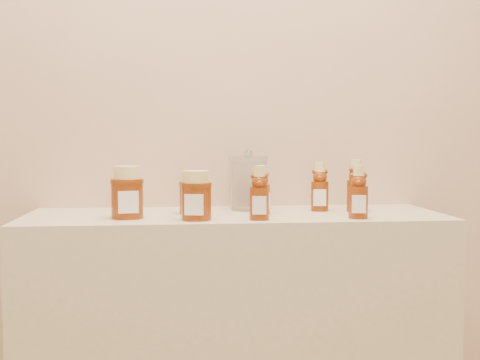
{
  "coord_description": "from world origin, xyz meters",
  "views": [
    {
      "loc": [
        -0.16,
        -0.17,
        1.12
      ],
      "look_at": [
        0.01,
        1.52,
        1.0
      ],
      "focal_mm": 45.0,
      "sensor_mm": 36.0,
      "label": 1
    }
  ],
  "objects_px": {
    "bear_bottle_front_left": "(259,189)",
    "glass_canister": "(249,181)",
    "honey_jar_left": "(127,192)",
    "bear_bottle_back_left": "(261,187)"
  },
  "relations": [
    {
      "from": "bear_bottle_front_left",
      "to": "glass_canister",
      "type": "bearing_deg",
      "value": 98.07
    },
    {
      "from": "bear_bottle_front_left",
      "to": "glass_canister",
      "type": "height_order",
      "value": "glass_canister"
    },
    {
      "from": "bear_bottle_back_left",
      "to": "glass_canister",
      "type": "xyz_separation_m",
      "value": [
        -0.02,
        0.11,
        0.01
      ]
    },
    {
      "from": "honey_jar_left",
      "to": "bear_bottle_back_left",
      "type": "bearing_deg",
      "value": -0.04
    },
    {
      "from": "bear_bottle_front_left",
      "to": "glass_canister",
      "type": "distance_m",
      "value": 0.23
    },
    {
      "from": "bear_bottle_back_left",
      "to": "bear_bottle_front_left",
      "type": "xyz_separation_m",
      "value": [
        -0.02,
        -0.12,
        0.0
      ]
    },
    {
      "from": "glass_canister",
      "to": "honey_jar_left",
      "type": "bearing_deg",
      "value": -155.29
    },
    {
      "from": "bear_bottle_front_left",
      "to": "honey_jar_left",
      "type": "distance_m",
      "value": 0.36
    },
    {
      "from": "bear_bottle_back_left",
      "to": "bear_bottle_front_left",
      "type": "relative_size",
      "value": 0.97
    },
    {
      "from": "bear_bottle_back_left",
      "to": "glass_canister",
      "type": "distance_m",
      "value": 0.11
    }
  ]
}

